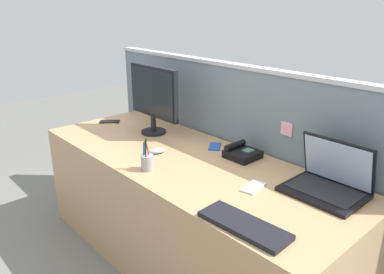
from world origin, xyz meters
TOP-DOWN VIEW (x-y plane):
  - ground_plane at (0.00, 0.00)m, footprint 10.00×10.00m
  - desk at (0.00, 0.00)m, footprint 2.11×0.79m
  - cubicle_divider at (0.00, 0.43)m, footprint 2.45×0.07m
  - desktop_monitor at (-0.49, 0.14)m, footprint 0.48×0.17m
  - laptop at (0.77, 0.24)m, footprint 0.36×0.28m
  - desk_phone at (0.21, 0.25)m, footprint 0.17×0.17m
  - keyboard_main at (0.70, -0.30)m, footprint 0.39×0.16m
  - computer_mouse_right_hand at (-0.17, -0.08)m, footprint 0.09×0.11m
  - pen_cup at (-0.02, -0.26)m, footprint 0.07×0.07m
  - cell_phone_white_slab at (0.51, -0.00)m, footprint 0.10×0.16m
  - cell_phone_blue_case at (-0.01, 0.25)m, footprint 0.13×0.14m
  - cell_phone_black_slab at (-0.92, 0.03)m, footprint 0.15×0.16m

SIDE VIEW (x-z plane):
  - ground_plane at x=0.00m, z-range 0.00..0.00m
  - desk at x=0.00m, z-range 0.00..0.71m
  - cubicle_divider at x=0.00m, z-range 0.00..1.22m
  - cell_phone_white_slab at x=0.51m, z-range 0.71..0.72m
  - cell_phone_blue_case at x=-0.01m, z-range 0.71..0.72m
  - cell_phone_black_slab at x=-0.92m, z-range 0.71..0.72m
  - keyboard_main at x=0.70m, z-range 0.71..0.73m
  - computer_mouse_right_hand at x=-0.17m, z-range 0.71..0.74m
  - desk_phone at x=0.21m, z-range 0.70..0.78m
  - pen_cup at x=-0.02m, z-range 0.67..0.85m
  - laptop at x=0.77m, z-range 0.65..0.90m
  - desktop_monitor at x=-0.49m, z-range 0.75..1.21m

